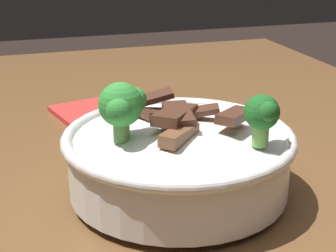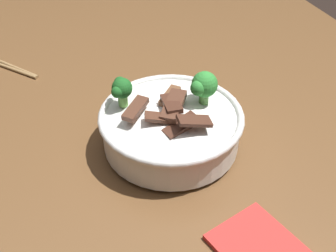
{
  "view_description": "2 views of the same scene",
  "coord_description": "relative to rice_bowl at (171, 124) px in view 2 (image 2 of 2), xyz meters",
  "views": [
    {
      "loc": [
        0.42,
        -0.11,
        1.06
      ],
      "look_at": [
        -0.06,
        0.04,
        0.87
      ],
      "focal_mm": 56.96,
      "sensor_mm": 36.0,
      "label": 1
    },
    {
      "loc": [
        -0.59,
        0.26,
        1.3
      ],
      "look_at": [
        -0.08,
        0.06,
        0.85
      ],
      "focal_mm": 46.81,
      "sensor_mm": 36.0,
      "label": 2
    }
  ],
  "objects": [
    {
      "name": "rice_bowl",
      "position": [
        0.0,
        0.0,
        0.0
      ],
      "size": [
        0.24,
        0.24,
        0.13
      ],
      "color": "white",
      "rests_on": "dining_table"
    },
    {
      "name": "chopsticks_pair",
      "position": [
        0.39,
        0.25,
        -0.04
      ],
      "size": [
        0.18,
        0.14,
        0.01
      ],
      "color": "#9E7A4C",
      "rests_on": "dining_table"
    },
    {
      "name": "dining_table",
      "position": [
        0.06,
        -0.05,
        -0.15
      ],
      "size": [
        1.59,
        1.07,
        0.79
      ],
      "color": "brown",
      "rests_on": "ground"
    }
  ]
}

